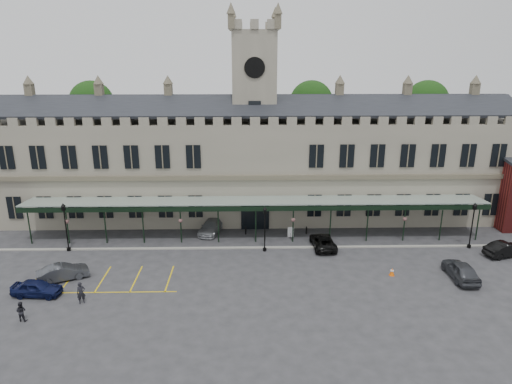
{
  "coord_description": "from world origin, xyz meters",
  "views": [
    {
      "loc": [
        -0.92,
        -38.31,
        19.64
      ],
      "look_at": [
        0.0,
        6.0,
        6.0
      ],
      "focal_mm": 32.0,
      "sensor_mm": 36.0,
      "label": 1
    }
  ],
  "objects_px": {
    "car_right_b": "(506,249)",
    "station_building": "(254,165)",
    "lamp_post_mid": "(265,225)",
    "lamp_post_left": "(65,223)",
    "lamp_post_right": "(473,221)",
    "car_van": "(323,242)",
    "person_b": "(21,311)",
    "clock_tower": "(254,110)",
    "car_taxi": "(211,226)",
    "car_left_a": "(37,288)",
    "car_left_b": "(63,272)",
    "traffic_cone": "(392,272)",
    "sign_board": "(291,232)",
    "car_right_a": "(461,270)",
    "person_a": "(81,293)"
  },
  "relations": [
    {
      "from": "car_right_a",
      "to": "lamp_post_right",
      "type": "bearing_deg",
      "value": -120.13
    },
    {
      "from": "lamp_post_right",
      "to": "car_left_a",
      "type": "height_order",
      "value": "lamp_post_right"
    },
    {
      "from": "car_taxi",
      "to": "lamp_post_right",
      "type": "bearing_deg",
      "value": 3.79
    },
    {
      "from": "car_right_a",
      "to": "car_right_b",
      "type": "distance_m",
      "value": 8.12
    },
    {
      "from": "clock_tower",
      "to": "car_left_a",
      "type": "xyz_separation_m",
      "value": [
        -18.61,
        -19.8,
        -12.41
      ]
    },
    {
      "from": "clock_tower",
      "to": "car_right_a",
      "type": "distance_m",
      "value": 28.18
    },
    {
      "from": "lamp_post_mid",
      "to": "car_right_b",
      "type": "distance_m",
      "value": 24.29
    },
    {
      "from": "traffic_cone",
      "to": "person_b",
      "type": "xyz_separation_m",
      "value": [
        -30.47,
        -6.75,
        0.44
      ]
    },
    {
      "from": "lamp_post_mid",
      "to": "car_van",
      "type": "relative_size",
      "value": 1.01
    },
    {
      "from": "clock_tower",
      "to": "person_b",
      "type": "bearing_deg",
      "value": -127.58
    },
    {
      "from": "clock_tower",
      "to": "car_taxi",
      "type": "height_order",
      "value": "clock_tower"
    },
    {
      "from": "car_taxi",
      "to": "car_left_a",
      "type": "bearing_deg",
      "value": -120.74
    },
    {
      "from": "sign_board",
      "to": "car_right_a",
      "type": "relative_size",
      "value": 0.24
    },
    {
      "from": "car_left_b",
      "to": "car_right_b",
      "type": "relative_size",
      "value": 0.98
    },
    {
      "from": "car_left_b",
      "to": "car_van",
      "type": "bearing_deg",
      "value": -101.23
    },
    {
      "from": "station_building",
      "to": "clock_tower",
      "type": "bearing_deg",
      "value": 90.0
    },
    {
      "from": "traffic_cone",
      "to": "lamp_post_mid",
      "type": "bearing_deg",
      "value": 153.86
    },
    {
      "from": "traffic_cone",
      "to": "car_left_b",
      "type": "relative_size",
      "value": 0.17
    },
    {
      "from": "sign_board",
      "to": "station_building",
      "type": "bearing_deg",
      "value": 114.76
    },
    {
      "from": "car_right_b",
      "to": "station_building",
      "type": "bearing_deg",
      "value": 47.02
    },
    {
      "from": "station_building",
      "to": "lamp_post_mid",
      "type": "xyz_separation_m",
      "value": [
        0.87,
        -11.1,
        -3.6
      ]
    },
    {
      "from": "sign_board",
      "to": "person_b",
      "type": "relative_size",
      "value": 0.72
    },
    {
      "from": "car_taxi",
      "to": "lamp_post_mid",
      "type": "bearing_deg",
      "value": -27.63
    },
    {
      "from": "lamp_post_left",
      "to": "car_taxi",
      "type": "xyz_separation_m",
      "value": [
        14.36,
        4.71,
        -2.36
      ]
    },
    {
      "from": "car_left_b",
      "to": "lamp_post_left",
      "type": "bearing_deg",
      "value": -9.76
    },
    {
      "from": "car_van",
      "to": "person_b",
      "type": "height_order",
      "value": "person_b"
    },
    {
      "from": "lamp_post_left",
      "to": "car_van",
      "type": "height_order",
      "value": "lamp_post_left"
    },
    {
      "from": "traffic_cone",
      "to": "car_left_b",
      "type": "xyz_separation_m",
      "value": [
        -29.84,
        -0.19,
        0.36
      ]
    },
    {
      "from": "car_left_b",
      "to": "clock_tower",
      "type": "bearing_deg",
      "value": -72.07
    },
    {
      "from": "car_van",
      "to": "person_b",
      "type": "xyz_separation_m",
      "value": [
        -25.14,
        -13.13,
        0.14
      ]
    },
    {
      "from": "lamp_post_left",
      "to": "lamp_post_right",
      "type": "distance_m",
      "value": 41.68
    },
    {
      "from": "clock_tower",
      "to": "lamp_post_right",
      "type": "height_order",
      "value": "clock_tower"
    },
    {
      "from": "sign_board",
      "to": "car_left_a",
      "type": "relative_size",
      "value": 0.28
    },
    {
      "from": "person_a",
      "to": "car_left_b",
      "type": "bearing_deg",
      "value": 99.16
    },
    {
      "from": "lamp_post_left",
      "to": "lamp_post_right",
      "type": "xyz_separation_m",
      "value": [
        41.67,
        -0.14,
        -0.1
      ]
    },
    {
      "from": "car_right_b",
      "to": "car_left_a",
      "type": "bearing_deg",
      "value": 83.16
    },
    {
      "from": "clock_tower",
      "to": "car_left_a",
      "type": "distance_m",
      "value": 29.87
    },
    {
      "from": "station_building",
      "to": "car_right_b",
      "type": "xyz_separation_m",
      "value": [
        25.0,
        -12.83,
        -5.73
      ]
    },
    {
      "from": "lamp_post_left",
      "to": "sign_board",
      "type": "bearing_deg",
      "value": 7.7
    },
    {
      "from": "lamp_post_left",
      "to": "sign_board",
      "type": "height_order",
      "value": "lamp_post_left"
    },
    {
      "from": "lamp_post_left",
      "to": "car_right_a",
      "type": "height_order",
      "value": "lamp_post_left"
    },
    {
      "from": "car_van",
      "to": "car_right_b",
      "type": "relative_size",
      "value": 1.06
    },
    {
      "from": "lamp_post_mid",
      "to": "lamp_post_right",
      "type": "relative_size",
      "value": 0.97
    },
    {
      "from": "lamp_post_right",
      "to": "car_van",
      "type": "bearing_deg",
      "value": 178.47
    },
    {
      "from": "car_van",
      "to": "clock_tower",
      "type": "bearing_deg",
      "value": -59.35
    },
    {
      "from": "person_b",
      "to": "car_taxi",
      "type": "bearing_deg",
      "value": -122.27
    },
    {
      "from": "car_van",
      "to": "car_left_a",
      "type": "bearing_deg",
      "value": 16.88
    },
    {
      "from": "lamp_post_right",
      "to": "person_b",
      "type": "distance_m",
      "value": 42.46
    },
    {
      "from": "lamp_post_right",
      "to": "sign_board",
      "type": "relative_size",
      "value": 4.29
    },
    {
      "from": "lamp_post_mid",
      "to": "car_left_b",
      "type": "xyz_separation_m",
      "value": [
        -18.37,
        -5.82,
        -2.14
      ]
    }
  ]
}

